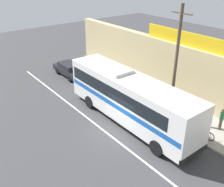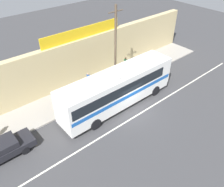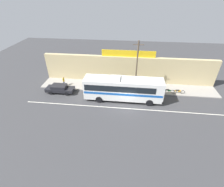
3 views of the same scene
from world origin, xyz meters
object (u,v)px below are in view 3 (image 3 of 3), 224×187
at_px(parked_car, 60,88).
at_px(pedestrian_far_left, 64,80).
at_px(pedestrian_near_shop, 153,82).
at_px(utility_pole, 137,67).
at_px(pedestrian_by_curb, 122,80).
at_px(motorcycle_blue, 152,90).
at_px(motorcycle_red, 179,91).
at_px(intercity_bus, 123,88).
at_px(motorcycle_orange, 168,91).

relative_size(parked_car, pedestrian_far_left, 2.65).
xyz_separation_m(parked_car, pedestrian_near_shop, (15.38, 3.35, 0.34)).
height_order(utility_pole, pedestrian_by_curb, utility_pole).
relative_size(motorcycle_blue, pedestrian_by_curb, 1.20).
xyz_separation_m(parked_car, motorcycle_red, (19.38, 1.60, -0.17)).
height_order(intercity_bus, motorcycle_red, intercity_bus).
height_order(utility_pole, pedestrian_near_shop, utility_pole).
bearing_deg(motorcycle_blue, intercity_bus, -151.65).
height_order(motorcycle_blue, pedestrian_far_left, pedestrian_far_left).
height_order(motorcycle_blue, pedestrian_by_curb, pedestrian_by_curb).
bearing_deg(parked_car, pedestrian_by_curb, 18.24).
relative_size(parked_car, pedestrian_by_curb, 2.80).
bearing_deg(motorcycle_blue, pedestrian_near_shop, 78.71).
distance_m(motorcycle_red, motorcycle_orange, 1.62).
bearing_deg(pedestrian_by_curb, intercity_bus, -86.74).
relative_size(parked_car, pedestrian_near_shop, 2.82).
bearing_deg(parked_car, motorcycle_blue, 6.15).
bearing_deg(pedestrian_by_curb, motorcycle_blue, -19.22).
xyz_separation_m(intercity_bus, utility_pole, (1.93, 2.48, 2.40)).
xyz_separation_m(parked_car, pedestrian_by_curb, (10.12, 3.34, 0.35)).
height_order(motorcycle_blue, pedestrian_near_shop, pedestrian_near_shop).
distance_m(utility_pole, pedestrian_near_shop, 4.92).
relative_size(utility_pole, motorcycle_blue, 4.28).
xyz_separation_m(intercity_bus, pedestrian_far_left, (-10.41, 2.95, -0.92)).
height_order(motorcycle_red, motorcycle_orange, same).
relative_size(motorcycle_red, pedestrian_by_curb, 1.15).
bearing_deg(pedestrian_near_shop, motorcycle_blue, -101.29).
xyz_separation_m(motorcycle_red, pedestrian_near_shop, (-4.00, 1.75, 0.51)).
relative_size(intercity_bus, motorcycle_red, 6.25).
xyz_separation_m(utility_pole, pedestrian_by_curb, (-2.17, 1.76, -3.38)).
bearing_deg(pedestrian_far_left, motorcycle_blue, -1.64).
xyz_separation_m(parked_car, utility_pole, (12.29, 1.58, 3.73)).
distance_m(motorcycle_blue, motorcycle_red, 4.34).
xyz_separation_m(intercity_bus, motorcycle_orange, (7.40, 2.47, -1.50)).
distance_m(intercity_bus, motorcycle_blue, 5.52).
height_order(parked_car, pedestrian_far_left, pedestrian_far_left).
relative_size(motorcycle_red, motorcycle_orange, 0.97).
bearing_deg(utility_pole, parked_car, -172.67).
height_order(utility_pole, motorcycle_red, utility_pole).
height_order(utility_pole, motorcycle_orange, utility_pole).
height_order(intercity_bus, pedestrian_by_curb, intercity_bus).
bearing_deg(motorcycle_orange, pedestrian_near_shop, 143.12).
xyz_separation_m(pedestrian_by_curb, pedestrian_near_shop, (5.26, 0.01, -0.01)).
distance_m(motorcycle_orange, pedestrian_far_left, 17.83).
xyz_separation_m(motorcycle_blue, motorcycle_red, (4.34, -0.02, 0.00)).
bearing_deg(parked_car, pedestrian_far_left, 91.42).
distance_m(parked_car, motorcycle_red, 19.45).
bearing_deg(intercity_bus, motorcycle_orange, 18.45).
bearing_deg(pedestrian_near_shop, pedestrian_by_curb, -179.84).
distance_m(intercity_bus, pedestrian_by_curb, 4.36).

